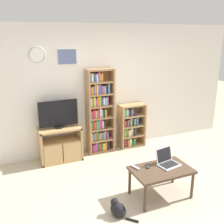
# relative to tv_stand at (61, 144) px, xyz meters

# --- Properties ---
(ground_plane) EXTENTS (18.00, 18.00, 0.00)m
(ground_plane) POSITION_rel_tv_stand_xyz_m (0.87, -1.80, -0.34)
(ground_plane) COLOR #BCAD93
(wall_back) EXTENTS (6.47, 0.09, 2.60)m
(wall_back) POSITION_rel_tv_stand_xyz_m (0.86, 0.27, 0.97)
(wall_back) COLOR silver
(wall_back) RESTS_ON ground_plane
(tv_stand) EXTENTS (0.80, 0.41, 0.67)m
(tv_stand) POSITION_rel_tv_stand_xyz_m (0.00, 0.00, 0.00)
(tv_stand) COLOR tan
(tv_stand) RESTS_ON ground_plane
(television) EXTENTS (0.74, 0.18, 0.54)m
(television) POSITION_rel_tv_stand_xyz_m (-0.00, 0.03, 0.61)
(television) COLOR black
(television) RESTS_ON tv_stand
(bookshelf_tall) EXTENTS (0.55, 0.26, 1.75)m
(bookshelf_tall) POSITION_rel_tv_stand_xyz_m (0.84, 0.11, 0.52)
(bookshelf_tall) COLOR #9E754C
(bookshelf_tall) RESTS_ON ground_plane
(bookshelf_short) EXTENTS (0.57, 0.28, 0.95)m
(bookshelf_short) POSITION_rel_tv_stand_xyz_m (1.56, 0.10, 0.13)
(bookshelf_short) COLOR tan
(bookshelf_short) RESTS_ON ground_plane
(coffee_table) EXTENTS (0.90, 0.56, 0.46)m
(coffee_table) POSITION_rel_tv_stand_xyz_m (1.13, -1.78, 0.07)
(coffee_table) COLOR #4C3828
(coffee_table) RESTS_ON ground_plane
(laptop) EXTENTS (0.36, 0.33, 0.25)m
(laptop) POSITION_rel_tv_stand_xyz_m (1.29, -1.69, 0.19)
(laptop) COLOR silver
(laptop) RESTS_ON coffee_table
(remote_near_laptop) EXTENTS (0.09, 0.17, 0.02)m
(remote_near_laptop) POSITION_rel_tv_stand_xyz_m (0.79, -1.60, 0.13)
(remote_near_laptop) COLOR #99999E
(remote_near_laptop) RESTS_ON coffee_table
(remote_far_from_laptop) EXTENTS (0.12, 0.16, 0.02)m
(remote_far_from_laptop) POSITION_rel_tv_stand_xyz_m (0.99, -1.63, 0.13)
(remote_far_from_laptop) COLOR #38383A
(remote_far_from_laptop) RESTS_ON coffee_table
(cat) EXTENTS (0.33, 0.39, 0.25)m
(cat) POSITION_rel_tv_stand_xyz_m (0.34, -1.93, -0.23)
(cat) COLOR black
(cat) RESTS_ON ground_plane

